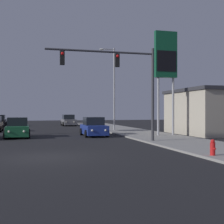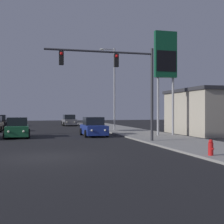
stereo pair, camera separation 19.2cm
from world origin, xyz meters
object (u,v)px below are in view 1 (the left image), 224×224
traffic_light_mast (123,74)px  fire_hydrant (213,148)px  car_blue (94,127)px  car_green (17,128)px  street_lamp (113,85)px  gas_station_sign (166,60)px  car_grey (68,121)px

traffic_light_mast → fire_hydrant: bearing=-74.5°
car_blue → car_green: 6.46m
car_blue → street_lamp: (3.37, 5.99, 4.36)m
car_green → traffic_light_mast: traffic_light_mast is taller
car_green → traffic_light_mast: 10.63m
car_green → gas_station_sign: size_ratio=0.48×
car_green → gas_station_sign: 13.91m
car_green → gas_station_sign: gas_station_sign is taller
gas_station_sign → street_lamp: bearing=107.8°
gas_station_sign → car_blue: bearing=161.0°
traffic_light_mast → gas_station_sign: size_ratio=0.84×
car_green → street_lamp: size_ratio=0.48×
car_blue → fire_hydrant: 14.36m
car_green → street_lamp: street_lamp is taller
traffic_light_mast → car_blue: bearing=96.5°
traffic_light_mast → gas_station_sign: gas_station_sign is taller
street_lamp → gas_station_sign: bearing=-72.2°
street_lamp → car_grey: bearing=102.5°
car_blue → street_lamp: 8.14m
car_green → street_lamp: (9.83, 5.77, 4.36)m
gas_station_sign → fire_hydrant: size_ratio=11.84×
car_blue → traffic_light_mast: size_ratio=0.57×
car_blue → traffic_light_mast: 7.67m
car_blue → street_lamp: bearing=-118.9°
car_green → fire_hydrant: (9.30, -14.29, -0.27)m
car_blue → car_grey: 20.28m
car_blue → gas_station_sign: (5.96, -2.05, 5.86)m
car_green → street_lamp: 12.21m
gas_station_sign → fire_hydrant: bearing=-104.6°
car_grey → gas_station_sign: (5.75, -22.33, 5.86)m
car_blue → car_grey: bearing=-90.1°
car_grey → car_green: size_ratio=1.00×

